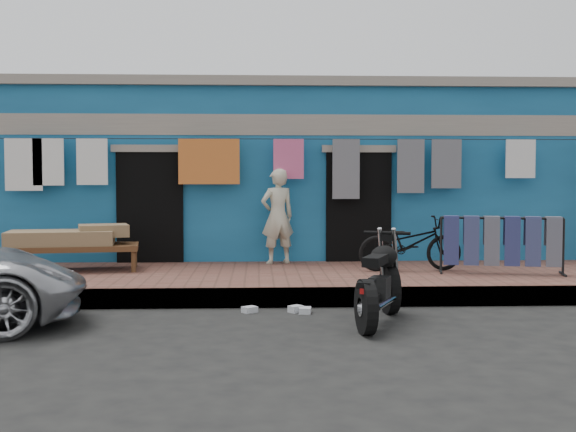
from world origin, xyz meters
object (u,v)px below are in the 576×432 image
(jeans_rack, at_px, (501,244))
(charpoy, at_px, (75,249))
(bicycle, at_px, (410,237))
(motorcycle, at_px, (379,279))
(seated_person, at_px, (278,216))

(jeans_rack, bearing_deg, charpoy, 174.19)
(bicycle, distance_m, jeans_rack, 1.33)
(charpoy, xyz_separation_m, jeans_rack, (6.35, -0.65, 0.11))
(bicycle, bearing_deg, motorcycle, 156.75)
(bicycle, bearing_deg, jeans_rack, -112.17)
(bicycle, relative_size, jeans_rack, 0.85)
(seated_person, relative_size, motorcycle, 0.93)
(charpoy, bearing_deg, seated_person, 14.03)
(seated_person, distance_m, bicycle, 2.25)
(charpoy, bearing_deg, jeans_rack, -5.81)
(charpoy, height_order, jeans_rack, jeans_rack)
(motorcycle, bearing_deg, bicycle, 92.86)
(seated_person, distance_m, charpoy, 3.23)
(motorcycle, relative_size, jeans_rack, 0.90)
(seated_person, xyz_separation_m, motorcycle, (1.05, -3.74, -0.52))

